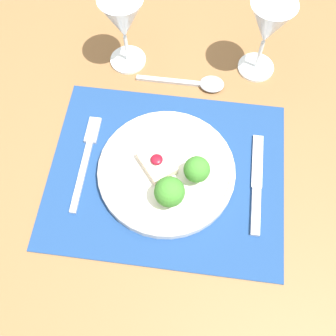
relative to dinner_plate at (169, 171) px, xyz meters
name	(u,v)px	position (x,y,z in m)	size (l,w,h in m)	color
ground_plane	(167,260)	(-0.01, 0.00, -0.75)	(8.00, 8.00, 0.00)	#4C4742
dining_table	(167,188)	(-0.01, 0.00, -0.09)	(1.60, 1.13, 0.73)	brown
placemat	(166,173)	(-0.01, 0.00, -0.02)	(0.44, 0.36, 0.00)	navy
dinner_plate	(169,171)	(0.00, 0.00, 0.00)	(0.26, 0.26, 0.08)	silver
fork	(87,155)	(-0.16, 0.02, -0.01)	(0.02, 0.20, 0.01)	#B2B2B7
knife	(256,190)	(0.16, -0.01, -0.01)	(0.02, 0.20, 0.01)	#B2B2B7
spoon	(202,83)	(0.04, 0.22, -0.01)	(0.19, 0.04, 0.02)	#B2B2B7
wine_glass_near	(268,26)	(0.16, 0.28, 0.10)	(0.09, 0.09, 0.17)	white
wine_glass_far	(123,21)	(-0.13, 0.27, 0.09)	(0.09, 0.09, 0.17)	white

